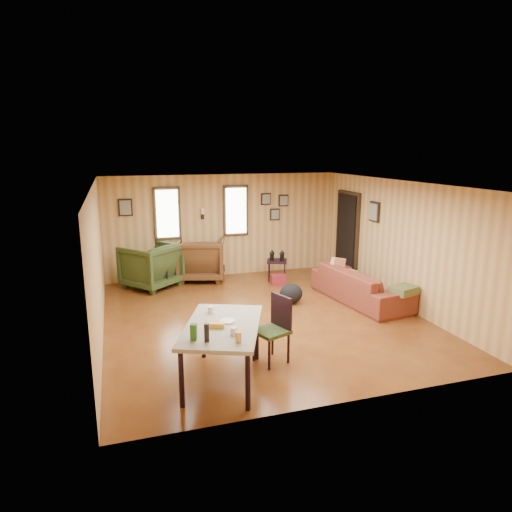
% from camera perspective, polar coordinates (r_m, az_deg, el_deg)
% --- Properties ---
extents(room, '(5.54, 6.04, 2.44)m').
position_cam_1_polar(room, '(8.29, 1.38, 0.93)').
color(room, brown).
rests_on(room, ground).
extents(sofa, '(0.94, 2.33, 0.88)m').
position_cam_1_polar(sofa, '(9.27, 12.93, -2.94)').
color(sofa, brown).
rests_on(sofa, ground).
extents(recliner_brown, '(1.27, 1.22, 1.07)m').
position_cam_1_polar(recliner_brown, '(10.60, -6.84, -0.14)').
color(recliner_brown, '#4F3117').
rests_on(recliner_brown, ground).
extents(recliner_green, '(1.41, 1.40, 1.06)m').
position_cam_1_polar(recliner_green, '(10.20, -13.01, -0.94)').
color(recliner_green, '#30411D').
rests_on(recliner_green, ground).
extents(end_table, '(0.68, 0.64, 0.76)m').
position_cam_1_polar(end_table, '(10.21, -12.43, -1.50)').
color(end_table, black).
rests_on(end_table, ground).
extents(side_table, '(0.58, 0.58, 0.72)m').
position_cam_1_polar(side_table, '(10.51, 2.64, -0.43)').
color(side_table, black).
rests_on(side_table, ground).
extents(cooler, '(0.35, 0.28, 0.23)m').
position_cam_1_polar(cooler, '(10.24, 2.82, -2.96)').
color(cooler, maroon).
rests_on(cooler, ground).
extents(backpack, '(0.57, 0.50, 0.40)m').
position_cam_1_polar(backpack, '(8.99, 4.39, -4.74)').
color(backpack, black).
rests_on(backpack, ground).
extents(sofa_pillows, '(0.97, 1.94, 0.40)m').
position_cam_1_polar(sofa_pillows, '(9.11, 14.15, -2.84)').
color(sofa_pillows, '#505831').
rests_on(sofa_pillows, sofa).
extents(dining_table, '(1.43, 1.77, 1.01)m').
position_cam_1_polar(dining_table, '(5.93, -4.25, -9.22)').
color(dining_table, gray).
rests_on(dining_table, ground).
extents(dining_chair, '(0.56, 0.56, 0.96)m').
position_cam_1_polar(dining_chair, '(6.54, 2.41, -8.63)').
color(dining_chair, '#30411D').
rests_on(dining_chair, ground).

